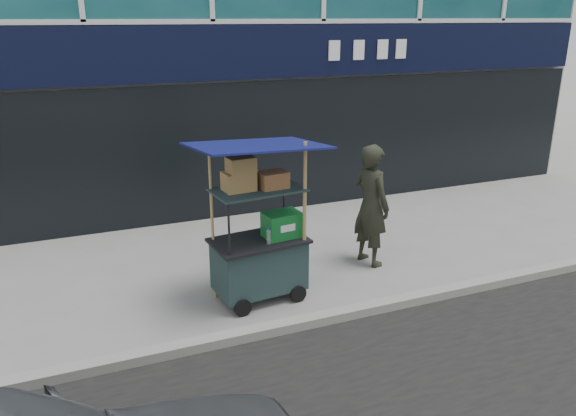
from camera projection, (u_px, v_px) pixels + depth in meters
name	position (u px, v px, depth m)	size (l,w,h in m)	color
ground	(307.00, 317.00, 6.86)	(80.00, 80.00, 0.00)	slate
curb	(314.00, 320.00, 6.66)	(80.00, 0.18, 0.12)	gray
vendor_cart	(260.00, 245.00, 7.09)	(1.67, 1.26, 2.11)	#192A2B
vendor_man	(371.00, 205.00, 8.09)	(0.66, 0.43, 1.80)	black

